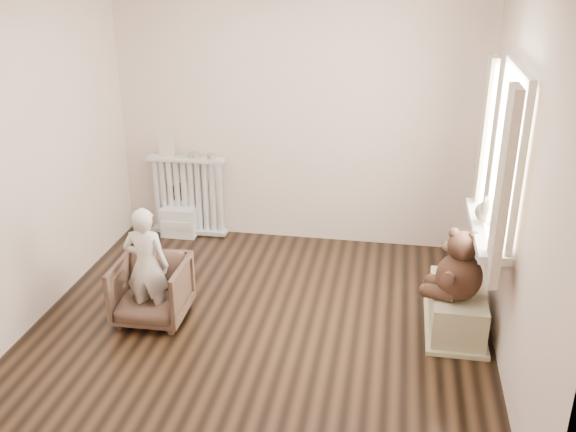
% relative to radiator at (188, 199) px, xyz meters
% --- Properties ---
extents(floor, '(3.60, 3.60, 0.01)m').
position_rel_radiator_xyz_m(floor, '(1.12, -1.68, -0.39)').
color(floor, black).
rests_on(floor, ground).
extents(back_wall, '(3.60, 0.02, 2.60)m').
position_rel_radiator_xyz_m(back_wall, '(1.12, 0.12, 0.91)').
color(back_wall, white).
rests_on(back_wall, ground).
extents(front_wall, '(3.60, 0.02, 2.60)m').
position_rel_radiator_xyz_m(front_wall, '(1.12, -3.48, 0.91)').
color(front_wall, white).
rests_on(front_wall, ground).
extents(left_wall, '(0.02, 3.60, 2.60)m').
position_rel_radiator_xyz_m(left_wall, '(-0.68, -1.68, 0.91)').
color(left_wall, white).
rests_on(left_wall, ground).
extents(right_wall, '(0.02, 3.60, 2.60)m').
position_rel_radiator_xyz_m(right_wall, '(2.92, -1.68, 0.91)').
color(right_wall, white).
rests_on(right_wall, ground).
extents(window, '(0.03, 0.90, 1.10)m').
position_rel_radiator_xyz_m(window, '(2.88, -1.38, 1.06)').
color(window, white).
rests_on(window, right_wall).
extents(window_sill, '(0.22, 1.10, 0.06)m').
position_rel_radiator_xyz_m(window_sill, '(2.79, -1.38, 0.48)').
color(window_sill, silver).
rests_on(window_sill, right_wall).
extents(curtain_left, '(0.06, 0.26, 1.30)m').
position_rel_radiator_xyz_m(curtain_left, '(2.77, -1.95, 1.00)').
color(curtain_left, beige).
rests_on(curtain_left, right_wall).
extents(curtain_right, '(0.06, 0.26, 1.30)m').
position_rel_radiator_xyz_m(curtain_right, '(2.77, -0.81, 1.00)').
color(curtain_right, beige).
rests_on(curtain_right, right_wall).
extents(radiator, '(0.80, 0.15, 0.84)m').
position_rel_radiator_xyz_m(radiator, '(0.00, 0.00, 0.00)').
color(radiator, silver).
rests_on(radiator, floor).
extents(paper_doll, '(0.15, 0.01, 0.26)m').
position_rel_radiator_xyz_m(paper_doll, '(-0.19, 0.00, 0.58)').
color(paper_doll, beige).
rests_on(paper_doll, radiator).
extents(tin_a, '(0.09, 0.09, 0.06)m').
position_rel_radiator_xyz_m(tin_a, '(0.08, 0.00, 0.48)').
color(tin_a, '#A59E8C').
rests_on(tin_a, radiator).
extents(tin_b, '(0.09, 0.09, 0.05)m').
position_rel_radiator_xyz_m(tin_b, '(0.27, 0.00, 0.47)').
color(tin_b, '#A59E8C').
rests_on(tin_b, radiator).
extents(toy_vanity, '(0.36, 0.26, 0.56)m').
position_rel_radiator_xyz_m(toy_vanity, '(-0.09, -0.03, -0.11)').
color(toy_vanity, silver).
rests_on(toy_vanity, floor).
extents(armchair, '(0.57, 0.58, 0.52)m').
position_rel_radiator_xyz_m(armchair, '(0.23, -1.66, -0.13)').
color(armchair, brown).
rests_on(armchair, floor).
extents(child, '(0.36, 0.24, 0.97)m').
position_rel_radiator_xyz_m(child, '(0.23, -1.71, 0.11)').
color(child, white).
rests_on(child, armchair).
extents(toy_bench, '(0.40, 0.75, 0.35)m').
position_rel_radiator_xyz_m(toy_bench, '(2.64, -1.40, -0.19)').
color(toy_bench, '#C0B990').
rests_on(toy_bench, floor).
extents(teddy_bear, '(0.51, 0.44, 0.55)m').
position_rel_radiator_xyz_m(teddy_bear, '(2.61, -1.52, 0.28)').
color(teddy_bear, '#311D13').
rests_on(teddy_bear, toy_bench).
extents(plush_cat, '(0.27, 0.32, 0.23)m').
position_rel_radiator_xyz_m(plush_cat, '(2.78, -1.34, 0.61)').
color(plush_cat, slate).
rests_on(plush_cat, window_sill).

